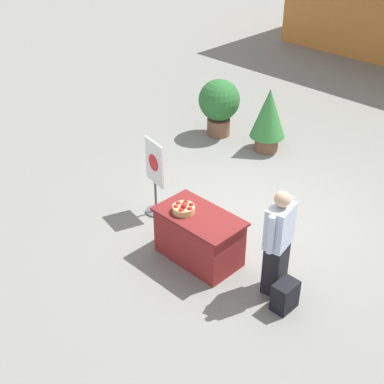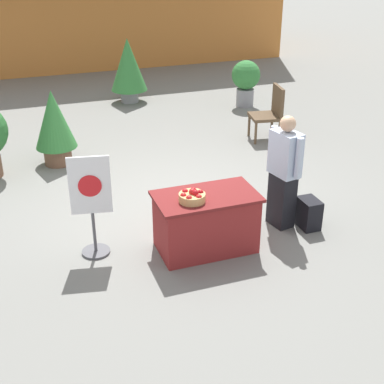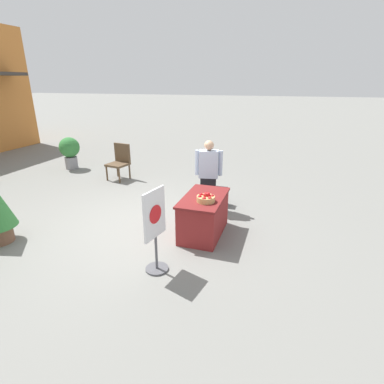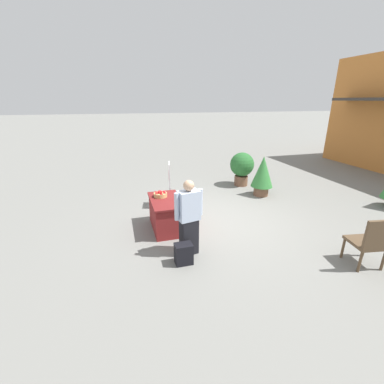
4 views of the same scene
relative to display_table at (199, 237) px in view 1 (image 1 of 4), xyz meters
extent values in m
plane|color=slate|center=(0.02, 1.40, -0.39)|extent=(120.00, 120.00, 0.00)
cube|color=maroon|center=(0.00, 0.00, -0.02)|extent=(1.21, 0.69, 0.73)
cube|color=maroon|center=(0.00, 0.00, 0.36)|extent=(1.29, 0.73, 0.04)
cylinder|color=tan|center=(-0.22, -0.09, 0.43)|extent=(0.32, 0.32, 0.10)
sphere|color=#A30F14|center=(-0.11, -0.08, 0.47)|extent=(0.08, 0.08, 0.08)
sphere|color=#A30F14|center=(-0.17, 0.01, 0.47)|extent=(0.08, 0.08, 0.08)
sphere|color=red|center=(-0.28, 0.00, 0.47)|extent=(0.08, 0.08, 0.08)
sphere|color=red|center=(-0.33, -0.10, 0.47)|extent=(0.08, 0.08, 0.08)
sphere|color=red|center=(-0.29, -0.18, 0.47)|extent=(0.08, 0.08, 0.08)
sphere|color=red|center=(-0.17, -0.19, 0.47)|extent=(0.08, 0.08, 0.08)
sphere|color=red|center=(-0.22, -0.08, 0.50)|extent=(0.08, 0.08, 0.08)
sphere|color=red|center=(-0.19, -0.13, 0.50)|extent=(0.08, 0.08, 0.08)
cube|color=black|center=(1.20, 0.24, 0.00)|extent=(0.30, 0.38, 0.77)
cube|color=silver|center=(1.20, 0.24, 0.68)|extent=(0.34, 0.46, 0.60)
sphere|color=tan|center=(1.20, 0.24, 1.09)|extent=(0.21, 0.21, 0.21)
cylinder|color=silver|center=(1.25, -0.02, 0.70)|extent=(0.09, 0.09, 0.55)
cylinder|color=silver|center=(1.15, 0.49, 0.70)|extent=(0.09, 0.09, 0.55)
cube|color=black|center=(1.53, 0.04, -0.18)|extent=(0.24, 0.34, 0.42)
cylinder|color=#4C4C51|center=(-1.36, 0.37, -0.37)|extent=(0.36, 0.36, 0.03)
cylinder|color=#4C4C51|center=(-1.36, 0.37, -0.08)|extent=(0.04, 0.04, 0.55)
cube|color=silver|center=(-1.36, 0.37, 0.57)|extent=(0.50, 0.13, 0.75)
cylinder|color=red|center=(-1.36, 0.35, 0.57)|extent=(0.28, 0.06, 0.28)
cylinder|color=brown|center=(-2.63, 3.32, -0.21)|extent=(0.49, 0.49, 0.36)
sphere|color=#28662D|center=(-2.63, 3.32, 0.41)|extent=(0.87, 0.87, 0.87)
cylinder|color=brown|center=(-1.45, 3.47, -0.23)|extent=(0.48, 0.48, 0.32)
cone|color=#337A38|center=(-1.45, 3.47, 0.43)|extent=(0.71, 0.71, 1.00)
camera|label=1|loc=(4.33, -4.53, 4.70)|focal=50.00mm
camera|label=2|loc=(-2.15, -5.50, 3.34)|focal=50.00mm
camera|label=3|loc=(-4.98, -1.38, 2.38)|focal=28.00mm
camera|label=4|loc=(5.67, -0.99, 2.62)|focal=24.00mm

